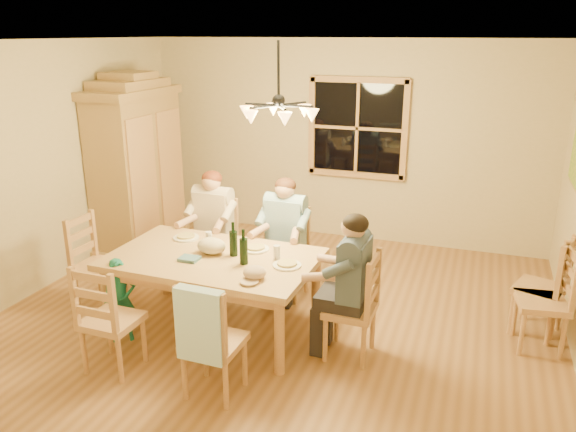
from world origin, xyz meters
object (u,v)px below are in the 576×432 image
at_px(chair_spare_front, 539,317).
at_px(chair_spare_back, 537,303).
at_px(adult_plaid_man, 285,223).
at_px(chair_far_left, 215,259).
at_px(dining_table, 213,266).
at_px(wine_bottle_a, 233,239).
at_px(chair_near_right, 215,359).
at_px(adult_slate_man, 352,269).
at_px(chair_near_left, 114,336).
at_px(wine_bottle_b, 244,247).
at_px(chair_end_right, 350,324).
at_px(chair_far_right, 285,270).
at_px(chair_end_left, 101,279).
at_px(adult_woman, 213,214).
at_px(chandelier, 279,111).
at_px(child, 120,300).
at_px(armoire, 137,170).

distance_m(chair_spare_front, chair_spare_back, 0.29).
bearing_deg(adult_plaid_man, chair_far_left, -0.00).
height_order(dining_table, wine_bottle_a, wine_bottle_a).
xyz_separation_m(chair_near_right, adult_slate_man, (0.88, 0.89, 0.54)).
bearing_deg(chair_near_left, dining_table, 62.10).
height_order(wine_bottle_b, chair_spare_front, wine_bottle_b).
relative_size(adult_plaid_man, chair_spare_back, 0.88).
relative_size(chair_far_left, chair_near_right, 1.00).
height_order(chair_end_right, chair_spare_back, same).
distance_m(chair_far_right, chair_end_left, 1.95).
bearing_deg(chair_near_right, dining_table, 117.90).
distance_m(chair_far_right, adult_slate_man, 1.44).
bearing_deg(adult_woman, chandelier, 156.56).
distance_m(wine_bottle_a, child, 1.19).
height_order(adult_slate_man, child, adult_slate_man).
bearing_deg(armoire, chandelier, -26.51).
xyz_separation_m(chair_end_left, wine_bottle_b, (1.70, -0.10, 0.62)).
distance_m(armoire, dining_table, 2.60).
relative_size(armoire, adult_plaid_man, 2.63).
bearing_deg(chair_near_right, adult_slate_man, 46.74).
bearing_deg(chair_spare_front, chair_spare_back, -8.14).
height_order(dining_table, chair_spare_back, chair_spare_back).
bearing_deg(chair_far_right, chair_far_left, -0.00).
xyz_separation_m(adult_plaid_man, chair_spare_back, (2.54, 0.05, -0.54)).
xyz_separation_m(armoire, wine_bottle_a, (2.11, -1.61, -0.13)).
xyz_separation_m(chair_near_right, child, (-1.19, 0.44, 0.10)).
xyz_separation_m(adult_plaid_man, wine_bottle_b, (-0.05, -0.97, 0.08)).
relative_size(chair_near_right, chair_end_right, 1.00).
distance_m(adult_plaid_man, chair_spare_back, 2.60).
bearing_deg(chair_spare_back, armoire, 101.13).
bearing_deg(chair_spare_front, chandelier, 86.18).
xyz_separation_m(armoire, chair_spare_back, (4.87, -0.73, -0.75)).
xyz_separation_m(chair_far_left, chair_end_left, (-0.88, -0.89, 0.00)).
bearing_deg(child, wine_bottle_b, -14.76).
relative_size(dining_table, chair_spare_back, 1.99).
height_order(chair_near_right, wine_bottle_a, wine_bottle_a).
bearing_deg(adult_slate_man, chair_end_left, 90.00).
height_order(wine_bottle_a, chair_spare_back, wine_bottle_a).
bearing_deg(dining_table, chair_far_right, 66.26).
xyz_separation_m(chair_end_right, adult_plaid_man, (-0.95, 0.94, 0.54)).
height_order(dining_table, child, child).
bearing_deg(chair_spare_back, chair_near_right, 146.99).
xyz_separation_m(chair_far_left, wine_bottle_b, (0.81, -0.99, 0.62)).
bearing_deg(chair_near_left, armoire, 120.12).
bearing_deg(chair_far_right, adult_plaid_man, -74.61).
relative_size(chair_far_left, adult_plaid_man, 1.13).
relative_size(chair_far_right, chair_spare_front, 1.00).
height_order(chandelier, armoire, chandelier).
height_order(chair_near_right, adult_woman, adult_woman).
height_order(chair_far_left, adult_slate_man, adult_slate_man).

